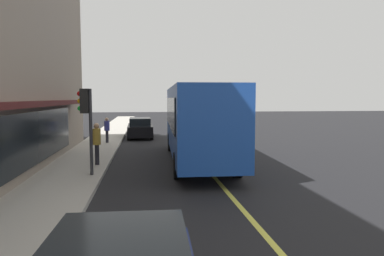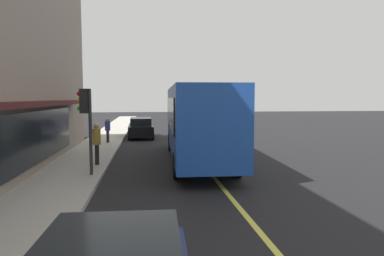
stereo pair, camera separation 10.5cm
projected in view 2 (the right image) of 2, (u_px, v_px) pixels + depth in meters
name	position (u px, v px, depth m)	size (l,w,h in m)	color
ground	(203.00, 164.00, 16.27)	(120.00, 120.00, 0.00)	black
sidewalk	(79.00, 165.00, 15.58)	(80.00, 2.55, 0.15)	#B2ADA3
lane_centre_stripe	(203.00, 164.00, 16.27)	(36.00, 0.16, 0.01)	#D8D14C
bus	(197.00, 120.00, 16.76)	(11.21, 2.90, 3.50)	#1E4CAD
traffic_light	(86.00, 111.00, 13.09)	(0.30, 0.52, 3.20)	#2D2D33
car_black	(141.00, 128.00, 26.78)	(4.34, 1.93, 1.52)	black
pedestrian_near_storefront	(108.00, 128.00, 22.73)	(0.34, 0.34, 1.60)	black
pedestrian_at_corner	(97.00, 140.00, 15.24)	(0.34, 0.34, 1.79)	black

